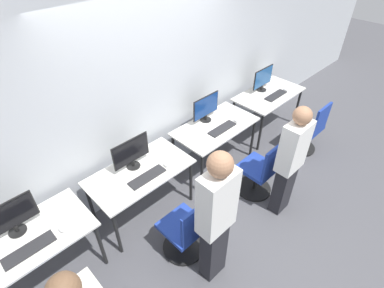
# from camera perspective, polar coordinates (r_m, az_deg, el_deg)

# --- Properties ---
(ground_plane) EXTENTS (20.00, 20.00, 0.00)m
(ground_plane) POSITION_cam_1_polar(r_m,az_deg,el_deg) (4.20, 1.29, -10.10)
(ground_plane) COLOR #4C4C51
(wall_back) EXTENTS (12.00, 0.05, 2.80)m
(wall_back) POSITION_cam_1_polar(r_m,az_deg,el_deg) (3.80, -7.09, 10.77)
(wall_back) COLOR #B7BCC1
(wall_back) RESTS_ON ground_plane
(desk_far_left) EXTENTS (1.23, 0.67, 0.72)m
(desk_far_left) POSITION_cam_1_polar(r_m,az_deg,el_deg) (3.37, -28.98, -16.54)
(desk_far_left) COLOR silver
(desk_far_left) RESTS_ON ground_plane
(monitor_far_left) EXTENTS (0.48, 0.17, 0.39)m
(monitor_far_left) POSITION_cam_1_polar(r_m,az_deg,el_deg) (3.27, -31.41, -11.86)
(monitor_far_left) COLOR black
(monitor_far_left) RESTS_ON desk_far_left
(keyboard_far_left) EXTENTS (0.46, 0.14, 0.02)m
(keyboard_far_left) POSITION_cam_1_polar(r_m,az_deg,el_deg) (3.22, -28.58, -17.24)
(keyboard_far_left) COLOR #262628
(keyboard_far_left) RESTS_ON desk_far_left
(mouse_far_left) EXTENTS (0.06, 0.09, 0.03)m
(mouse_far_left) POSITION_cam_1_polar(r_m,az_deg,el_deg) (3.23, -23.53, -14.64)
(mouse_far_left) COLOR silver
(mouse_far_left) RESTS_ON desk_far_left
(desk_left) EXTENTS (1.23, 0.67, 0.72)m
(desk_left) POSITION_cam_1_polar(r_m,az_deg,el_deg) (3.63, -9.81, -5.99)
(desk_left) COLOR silver
(desk_left) RESTS_ON ground_plane
(monitor_left) EXTENTS (0.48, 0.17, 0.39)m
(monitor_left) POSITION_cam_1_polar(r_m,az_deg,el_deg) (3.52, -11.50, -1.64)
(monitor_left) COLOR black
(monitor_left) RESTS_ON desk_left
(keyboard_left) EXTENTS (0.46, 0.14, 0.02)m
(keyboard_left) POSITION_cam_1_polar(r_m,az_deg,el_deg) (3.48, -8.52, -6.21)
(keyboard_left) COLOR #262628
(keyboard_left) RESTS_ON desk_left
(mouse_left) EXTENTS (0.06, 0.09, 0.03)m
(mouse_left) POSITION_cam_1_polar(r_m,az_deg,el_deg) (3.60, -4.95, -3.96)
(mouse_left) COLOR silver
(mouse_left) RESTS_ON desk_left
(office_chair_left) EXTENTS (0.48, 0.48, 0.88)m
(office_chair_left) POSITION_cam_1_polar(r_m,az_deg,el_deg) (3.41, -1.12, -16.41)
(office_chair_left) COLOR black
(office_chair_left) RESTS_ON ground_plane
(person_left) EXTENTS (0.36, 0.22, 1.69)m
(person_left) POSITION_cam_1_polar(r_m,az_deg,el_deg) (2.83, 4.60, -13.67)
(person_left) COLOR #232328
(person_left) RESTS_ON ground_plane
(desk_right) EXTENTS (1.23, 0.67, 0.72)m
(desk_right) POSITION_cam_1_polar(r_m,az_deg,el_deg) (4.31, 4.47, 2.70)
(desk_right) COLOR silver
(desk_right) RESTS_ON ground_plane
(monitor_right) EXTENTS (0.48, 0.17, 0.39)m
(monitor_right) POSITION_cam_1_polar(r_m,az_deg,el_deg) (4.26, 2.67, 6.93)
(monitor_right) COLOR black
(monitor_right) RESTS_ON desk_right
(keyboard_right) EXTENTS (0.46, 0.14, 0.02)m
(keyboard_right) POSITION_cam_1_polar(r_m,az_deg,el_deg) (4.19, 5.78, 2.94)
(keyboard_right) COLOR #262628
(keyboard_right) RESTS_ON desk_right
(mouse_right) EXTENTS (0.06, 0.09, 0.03)m
(mouse_right) POSITION_cam_1_polar(r_m,az_deg,el_deg) (4.37, 8.42, 4.45)
(mouse_right) COLOR silver
(mouse_right) RESTS_ON desk_right
(office_chair_right) EXTENTS (0.48, 0.48, 0.88)m
(office_chair_right) POSITION_cam_1_polar(r_m,az_deg,el_deg) (4.12, 12.83, -5.36)
(office_chair_right) COLOR black
(office_chair_right) RESTS_ON ground_plane
(person_right) EXTENTS (0.36, 0.20, 1.55)m
(person_right) POSITION_cam_1_polar(r_m,az_deg,el_deg) (3.67, 18.24, -2.87)
(person_right) COLOR #232328
(person_right) RESTS_ON ground_plane
(desk_far_right) EXTENTS (1.23, 0.67, 0.72)m
(desk_far_right) POSITION_cam_1_polar(r_m,az_deg,el_deg) (5.24, 14.37, 8.60)
(desk_far_right) COLOR silver
(desk_far_right) RESTS_ON ground_plane
(monitor_far_right) EXTENTS (0.48, 0.17, 0.39)m
(monitor_far_right) POSITION_cam_1_polar(r_m,az_deg,el_deg) (5.18, 13.37, 12.02)
(monitor_far_right) COLOR black
(monitor_far_right) RESTS_ON desk_far_right
(keyboard_far_right) EXTENTS (0.46, 0.14, 0.02)m
(keyboard_far_right) POSITION_cam_1_polar(r_m,az_deg,el_deg) (5.15, 15.66, 8.90)
(keyboard_far_right) COLOR #262628
(keyboard_far_right) RESTS_ON desk_far_right
(mouse_far_right) EXTENTS (0.06, 0.09, 0.03)m
(mouse_far_right) POSITION_cam_1_polar(r_m,az_deg,el_deg) (5.36, 17.41, 9.87)
(mouse_far_right) COLOR silver
(mouse_far_right) RESTS_ON desk_far_right
(office_chair_far_right) EXTENTS (0.48, 0.48, 0.88)m
(office_chair_far_right) POSITION_cam_1_polar(r_m,az_deg,el_deg) (5.07, 21.17, 2.21)
(office_chair_far_right) COLOR black
(office_chair_far_right) RESTS_ON ground_plane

